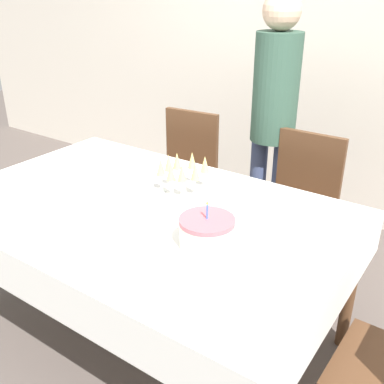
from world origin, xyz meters
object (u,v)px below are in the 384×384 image
at_px(dining_chair_far_left, 184,175).
at_px(birthday_cake, 207,233).
at_px(person_standing, 274,108).
at_px(champagne_tray, 181,175).
at_px(dining_chair_far_right, 299,207).
at_px(plate_stack_main, 93,227).
at_px(gift_bag, 31,230).

relative_size(dining_chair_far_left, birthday_cake, 4.25).
bearing_deg(dining_chair_far_left, person_standing, 19.70).
bearing_deg(champagne_tray, dining_chair_far_left, 125.04).
bearing_deg(dining_chair_far_right, plate_stack_main, -109.62).
height_order(dining_chair_far_right, birthday_cake, birthday_cake).
bearing_deg(dining_chair_far_right, birthday_cake, -88.95).
xyz_separation_m(dining_chair_far_right, gift_bag, (-1.68, -0.71, -0.38)).
relative_size(person_standing, gift_bag, 6.37).
bearing_deg(person_standing, birthday_cake, -75.68).
xyz_separation_m(dining_chair_far_left, dining_chair_far_right, (0.85, 0.00, 0.00)).
bearing_deg(birthday_cake, champagne_tray, 137.24).
distance_m(birthday_cake, gift_bag, 1.87).
height_order(dining_chair_far_right, plate_stack_main, dining_chair_far_right).
bearing_deg(dining_chair_far_left, birthday_cake, -50.26).
relative_size(dining_chair_far_left, person_standing, 0.55).
xyz_separation_m(dining_chair_far_right, birthday_cake, (0.02, -1.04, 0.33)).
relative_size(plate_stack_main, person_standing, 0.15).
height_order(dining_chair_far_right, champagne_tray, champagne_tray).
height_order(person_standing, gift_bag, person_standing).
bearing_deg(gift_bag, birthday_cake, -11.02).
height_order(birthday_cake, person_standing, person_standing).
bearing_deg(gift_bag, dining_chair_far_right, 22.93).
distance_m(dining_chair_far_left, dining_chair_far_right, 0.85).
distance_m(dining_chair_far_left, gift_bag, 1.16).
distance_m(champagne_tray, plate_stack_main, 0.54).
xyz_separation_m(dining_chair_far_right, person_standing, (-0.30, 0.20, 0.52)).
height_order(dining_chair_far_right, person_standing, person_standing).
distance_m(birthday_cake, person_standing, 1.29).
relative_size(champagne_tray, gift_bag, 1.23).
bearing_deg(plate_stack_main, dining_chair_far_right, 70.38).
relative_size(birthday_cake, plate_stack_main, 0.88).
xyz_separation_m(dining_chair_far_left, champagne_tray, (0.48, -0.69, 0.35)).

